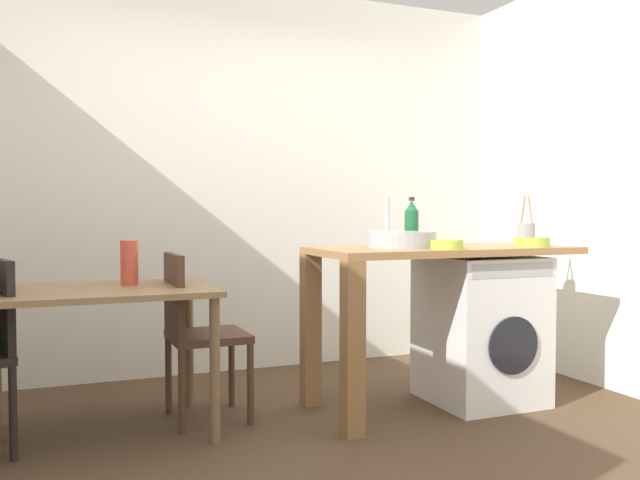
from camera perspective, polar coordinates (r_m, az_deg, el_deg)
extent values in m
plane|color=#4C3826|center=(3.23, -0.15, -17.83)|extent=(5.46, 5.46, 0.00)
cube|color=silver|center=(4.71, -8.10, 5.23)|extent=(4.60, 0.10, 2.70)
cube|color=olive|center=(3.47, -18.42, -4.20)|extent=(1.10, 0.76, 0.03)
cylinder|color=brown|center=(3.28, -9.06, -11.05)|extent=(0.05, 0.05, 0.71)
cylinder|color=brown|center=(3.92, -11.23, -8.86)|extent=(0.05, 0.05, 0.71)
cube|color=black|center=(3.44, -25.87, -5.23)|extent=(0.15, 0.37, 0.45)
cylinder|color=black|center=(3.36, -24.96, -13.24)|extent=(0.04, 0.04, 0.45)
cube|color=#4C3323|center=(3.64, -9.64, -8.20)|extent=(0.41, 0.41, 0.04)
cube|color=#4C3323|center=(3.57, -12.48, -4.78)|extent=(0.05, 0.38, 0.45)
cylinder|color=#4C3323|center=(3.90, -7.64, -10.84)|extent=(0.04, 0.04, 0.45)
cylinder|color=#4C3323|center=(3.56, -6.03, -12.10)|extent=(0.04, 0.04, 0.45)
cylinder|color=#4C3323|center=(3.82, -12.94, -11.16)|extent=(0.04, 0.04, 0.45)
cylinder|color=#4C3323|center=(3.48, -11.83, -12.51)|extent=(0.04, 0.04, 0.45)
cube|color=#9E7042|center=(3.85, 10.53, -0.87)|extent=(1.50, 0.68, 0.04)
cube|color=olive|center=(3.32, 2.83, -9.36)|extent=(0.10, 0.10, 0.88)
cube|color=olive|center=(3.85, -0.82, -7.73)|extent=(0.10, 0.10, 0.88)
cube|color=white|center=(4.05, 13.64, -7.43)|extent=(0.60, 0.60, 0.86)
cylinder|color=black|center=(3.82, 16.33, -8.72)|extent=(0.32, 0.02, 0.32)
cube|color=#B2B2B7|center=(3.76, 16.34, -2.52)|extent=(0.54, 0.01, 0.08)
cylinder|color=#9EA0A5|center=(3.71, 7.12, 0.04)|extent=(0.38, 0.38, 0.09)
cylinder|color=#B2B2B7|center=(3.87, 5.83, 1.55)|extent=(0.02, 0.02, 0.28)
cylinder|color=#19592D|center=(3.98, 7.90, 1.04)|extent=(0.08, 0.08, 0.21)
cone|color=#19592D|center=(3.98, 7.91, 2.95)|extent=(0.08, 0.08, 0.06)
cylinder|color=#262626|center=(3.98, 7.92, 3.53)|extent=(0.03, 0.03, 0.02)
cylinder|color=#A8C63D|center=(3.62, 10.86, -0.37)|extent=(0.18, 0.18, 0.05)
cylinder|color=olive|center=(3.62, 10.86, -0.17)|extent=(0.14, 0.14, 0.02)
cylinder|color=gray|center=(4.25, 17.36, 0.52)|extent=(0.11, 0.11, 0.13)
cylinder|color=#99724C|center=(4.25, 17.11, 2.48)|extent=(0.01, 0.04, 0.18)
cylinder|color=#99724C|center=(4.26, 17.69, 2.47)|extent=(0.01, 0.05, 0.18)
cylinder|color=#A8C63D|center=(3.93, 17.81, -0.18)|extent=(0.20, 0.20, 0.05)
cylinder|color=olive|center=(3.93, 17.81, 0.02)|extent=(0.16, 0.16, 0.03)
cylinder|color=#D84C38|center=(3.57, -16.14, -1.88)|extent=(0.09, 0.09, 0.23)
cube|color=#B2B2B7|center=(3.74, 10.71, -0.60)|extent=(0.15, 0.06, 0.01)
cube|color=#262628|center=(3.74, 10.71, -0.60)|extent=(0.15, 0.06, 0.01)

